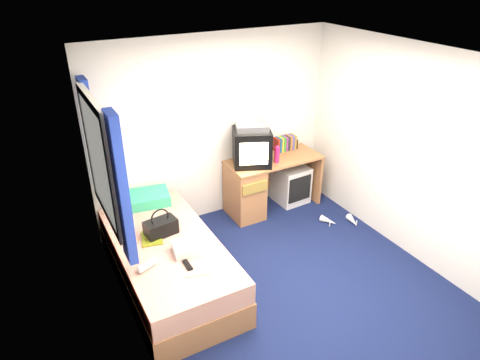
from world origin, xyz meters
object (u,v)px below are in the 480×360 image
picture_frame (295,143)px  storage_cube (291,184)px  vcr (252,127)px  pink_water_bottle (277,155)px  colour_swatch_fan (198,274)px  remote_control (188,265)px  aerosol_can (262,153)px  towel (188,248)px  water_bottle (147,265)px  pillow (144,199)px  crt_tv (252,147)px  white_heels (340,221)px  handbag (161,227)px  bed (169,263)px  desk (255,185)px  magazine (152,238)px

picture_frame → storage_cube: bearing=-135.6°
vcr → pink_water_bottle: vcr is taller
pink_water_bottle → colour_swatch_fan: 2.20m
vcr → remote_control: size_ratio=2.52×
aerosol_can → towel: aerosol_can is taller
colour_swatch_fan → aerosol_can: bearing=43.6°
towel → water_bottle: bearing=-173.2°
pillow → crt_tv: size_ratio=0.97×
storage_cube → white_heels: bearing=-76.6°
handbag → remote_control: size_ratio=2.23×
vcr → handbag: (-1.49, -0.68, -0.63)m
picture_frame → colour_swatch_fan: size_ratio=0.64×
bed → white_heels: bed is taller
desk → remote_control: 2.00m
bed → towel: 0.43m
desk → pink_water_bottle: 0.53m
crt_tv → remote_control: crt_tv is taller
crt_tv → pink_water_bottle: (0.31, -0.12, -0.13)m
pillow → picture_frame: bearing=3.3°
bed → colour_swatch_fan: (0.08, -0.62, 0.28)m
aerosol_can → handbag: 1.85m
vcr → handbag: size_ratio=1.13×
crt_tv → magazine: size_ratio=2.17×
crt_tv → water_bottle: 2.17m
pink_water_bottle → towel: bearing=-149.8°
handbag → desk: bearing=15.7°
picture_frame → remote_control: picture_frame is taller
storage_cube → pink_water_bottle: 0.70m
pillow → handbag: handbag is taller
bed → remote_control: 0.54m
handbag → remote_control: handbag is taller
aerosol_can → magazine: bearing=-156.8°
water_bottle → pink_water_bottle: bearing=26.0°
pillow → remote_control: bearing=-89.7°
pink_water_bottle → towel: (-1.67, -0.97, -0.27)m
storage_cube → remote_control: 2.51m
crt_tv → handbag: (-1.49, -0.67, -0.35)m
remote_control → towel: bearing=66.1°
remote_control → colour_swatch_fan: bearing=-77.0°
picture_frame → towel: size_ratio=0.50×
storage_cube → colour_swatch_fan: bearing=-147.3°
pillow → remote_control: size_ratio=3.66×
picture_frame → towel: bearing=-153.1°
aerosol_can → white_heels: aerosol_can is taller
towel → magazine: size_ratio=1.01×
vcr → magazine: 1.90m
desk → towel: (-1.42, -1.10, 0.18)m
desk → pink_water_bottle: pink_water_bottle is taller
vcr → picture_frame: size_ratio=2.87×
towel → picture_frame: bearing=30.3°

